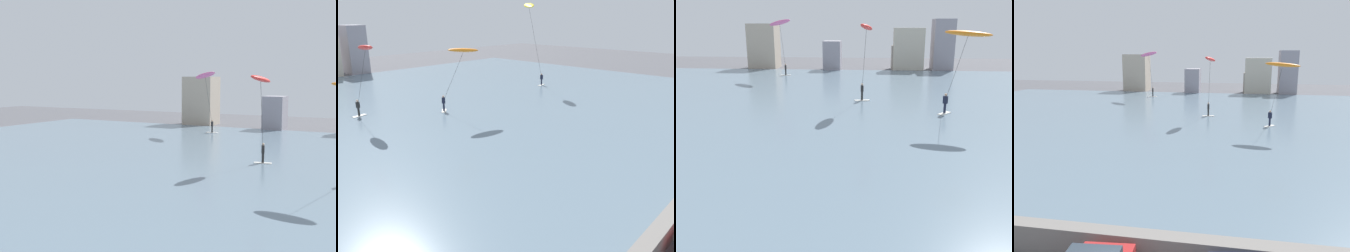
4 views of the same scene
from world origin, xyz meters
TOP-DOWN VIEW (x-y plane):
  - water_bay at (0.00, 30.38)m, footprint 84.00×52.00m
  - far_shore_buildings at (-2.93, 58.55)m, footprint 33.32×5.28m
  - kitesurfer_pink at (-12.60, 46.52)m, footprint 3.75×4.47m
  - kitesurfer_red at (-1.03, 30.28)m, footprint 1.77×4.15m

SIDE VIEW (x-z plane):
  - water_bay at x=0.00m, z-range 0.00..0.10m
  - far_shore_buildings at x=-2.93m, z-range -0.59..7.37m
  - kitesurfer_red at x=-1.03m, z-range 2.53..9.68m
  - kitesurfer_pink at x=-12.60m, z-range 2.91..10.73m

